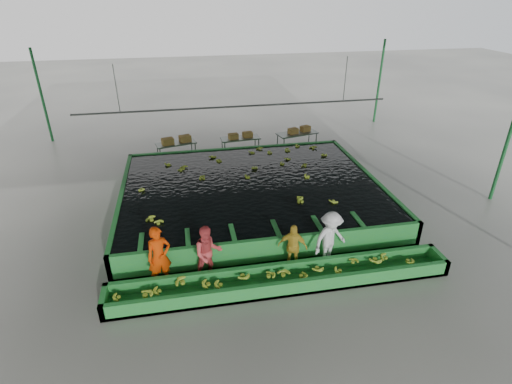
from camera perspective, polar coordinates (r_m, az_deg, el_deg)
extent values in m
plane|color=gray|center=(14.79, 0.37, -4.32)|extent=(80.00, 80.00, 0.00)
cube|color=slate|center=(12.89, 0.43, 14.96)|extent=(20.00, 22.00, 0.04)
cube|color=black|center=(15.67, -0.69, 1.16)|extent=(9.70, 7.70, 0.00)
cylinder|color=#59605B|center=(18.15, -2.74, 12.11)|extent=(0.08, 0.08, 14.00)
cylinder|color=#59605B|center=(17.93, -19.32, 13.75)|extent=(0.04, 0.04, 2.00)
cylinder|color=#59605B|center=(19.25, 12.64, 15.45)|extent=(0.04, 0.04, 2.00)
imported|color=#D83704|center=(11.77, -13.64, -8.98)|extent=(0.80, 0.65, 1.89)
imported|color=#D54245|center=(11.78, -6.87, -8.68)|extent=(0.94, 0.78, 1.75)
imported|color=gold|center=(12.20, 5.24, -7.80)|extent=(0.97, 0.68, 1.53)
imported|color=silver|center=(12.46, 10.56, -6.57)|extent=(1.34, 1.06, 1.81)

